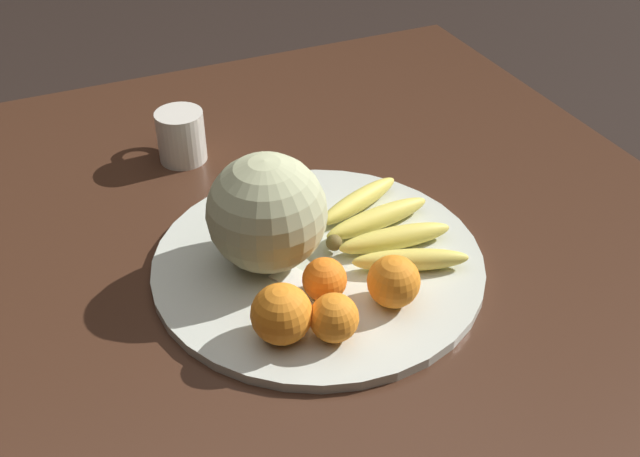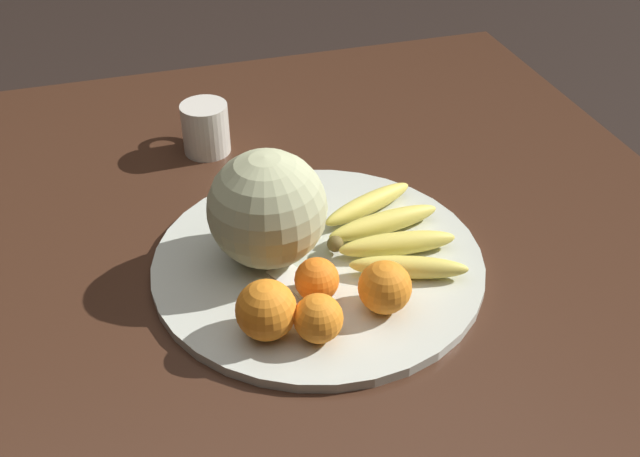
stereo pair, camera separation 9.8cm
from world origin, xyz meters
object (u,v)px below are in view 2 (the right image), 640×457
at_px(orange_back_left, 266,310).
at_px(kitchen_table, 308,288).
at_px(orange_front_left, 385,287).
at_px(produce_tag, 300,284).
at_px(orange_mid_center, 317,280).
at_px(fruit_bowl, 320,262).
at_px(melon, 267,209).
at_px(banana_bunch, 388,233).
at_px(ceramic_mug, 205,127).
at_px(orange_front_right, 318,318).

bearing_deg(orange_back_left, kitchen_table, 149.75).
relative_size(kitchen_table, orange_front_left, 18.91).
xyz_separation_m(orange_front_left, produce_tag, (-0.07, -0.09, -0.03)).
height_order(orange_mid_center, orange_back_left, orange_back_left).
xyz_separation_m(fruit_bowl, melon, (-0.02, -0.06, 0.09)).
xyz_separation_m(fruit_bowl, banana_bunch, (-0.01, 0.10, 0.02)).
distance_m(orange_front_left, orange_back_left, 0.15).
bearing_deg(melon, fruit_bowl, 70.01).
height_order(kitchen_table, orange_mid_center, orange_mid_center).
height_order(banana_bunch, produce_tag, banana_bunch).
relative_size(orange_mid_center, ceramic_mug, 0.51).
height_order(melon, orange_front_left, melon).
bearing_deg(banana_bunch, melon, 172.99).
xyz_separation_m(orange_front_left, orange_front_right, (0.03, -0.09, -0.00)).
relative_size(fruit_bowl, melon, 2.84).
distance_m(orange_mid_center, produce_tag, 0.04).
distance_m(banana_bunch, orange_mid_center, 0.15).
bearing_deg(fruit_bowl, orange_back_left, -40.77).
bearing_deg(fruit_bowl, ceramic_mug, -164.92).
distance_m(melon, orange_back_left, 0.15).
bearing_deg(banana_bunch, orange_front_left, -113.71).
bearing_deg(melon, produce_tag, 19.25).
xyz_separation_m(melon, orange_mid_center, (0.10, 0.04, -0.05)).
relative_size(fruit_bowl, orange_front_right, 7.53).
distance_m(kitchen_table, orange_mid_center, 0.18).
height_order(kitchen_table, ceramic_mug, ceramic_mug).
bearing_deg(ceramic_mug, produce_tag, 7.76).
xyz_separation_m(fruit_bowl, orange_back_left, (0.12, -0.10, 0.04)).
height_order(orange_front_right, orange_mid_center, orange_front_right).
height_order(orange_front_left, orange_front_right, orange_front_left).
xyz_separation_m(banana_bunch, orange_mid_center, (0.08, -0.13, 0.01)).
bearing_deg(ceramic_mug, melon, 5.26).
xyz_separation_m(orange_front_left, orange_back_left, (0.00, -0.15, 0.00)).
xyz_separation_m(fruit_bowl, ceramic_mug, (-0.35, -0.09, 0.04)).
bearing_deg(melon, orange_front_right, 6.82).
bearing_deg(melon, kitchen_table, 114.49).
xyz_separation_m(fruit_bowl, produce_tag, (0.04, -0.04, 0.01)).
distance_m(kitchen_table, melon, 0.19).
bearing_deg(produce_tag, fruit_bowl, 111.01).
relative_size(banana_bunch, orange_back_left, 3.19).
bearing_deg(banana_bunch, orange_front_right, -135.19).
bearing_deg(kitchen_table, ceramic_mug, -162.95).
height_order(banana_bunch, ceramic_mug, ceramic_mug).
bearing_deg(orange_back_left, produce_tag, 140.33).
relative_size(banana_bunch, produce_tag, 2.32).
height_order(melon, produce_tag, melon).
height_order(kitchen_table, melon, melon).
distance_m(kitchen_table, fruit_bowl, 0.10).
bearing_deg(kitchen_table, orange_mid_center, -10.64).
xyz_separation_m(kitchen_table, fruit_bowl, (0.05, 0.00, 0.09)).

